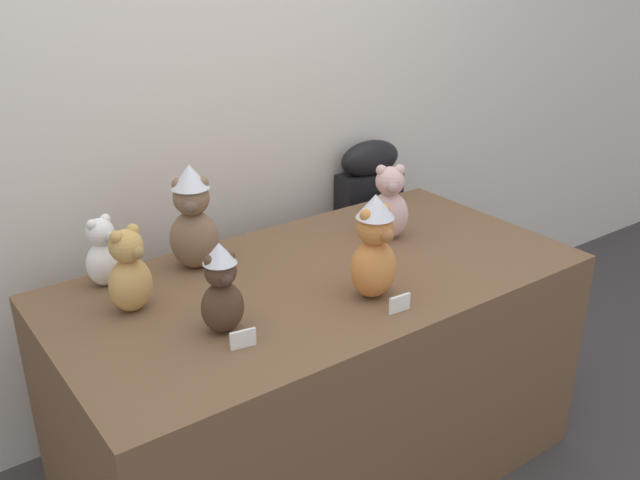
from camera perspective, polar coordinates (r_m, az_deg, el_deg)
wall_back at (r=2.57m, az=-9.16°, el=13.56°), size 7.00×0.08×2.60m
display_table at (r=2.38m, az=0.00°, el=-11.13°), size 1.66×0.85×0.76m
instrument_case at (r=3.07m, az=3.92°, el=-0.49°), size 0.29×0.14×0.96m
teddy_bear_snow at (r=2.18m, az=-17.39°, el=-1.06°), size 0.14×0.13×0.22m
teddy_bear_blush at (r=2.42m, az=5.70°, el=2.93°), size 0.18×0.17×0.27m
teddy_bear_ginger at (r=2.00m, az=4.48°, el=-0.64°), size 0.15×0.13×0.32m
teddy_bear_cocoa at (r=1.84m, az=-8.08°, el=-4.02°), size 0.13×0.11×0.26m
teddy_bear_mocha at (r=2.21m, az=-10.40°, el=1.75°), size 0.20×0.19×0.34m
teddy_bear_honey at (r=2.01m, az=-15.38°, el=-2.58°), size 0.16×0.15×0.25m
name_card_front_left at (r=1.98m, az=6.56°, el=-5.20°), size 0.07×0.01×0.05m
name_card_front_middle at (r=1.81m, az=-6.34°, el=-8.08°), size 0.07×0.02×0.05m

